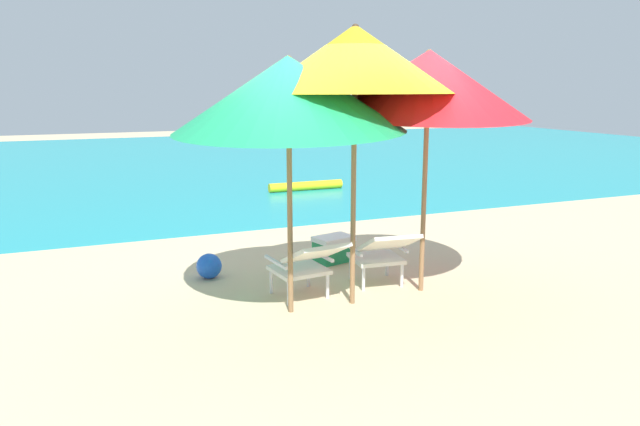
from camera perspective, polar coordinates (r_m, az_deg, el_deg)
ground_plane at (r=10.18m, az=-7.80°, el=-0.23°), size 40.00×40.00×0.00m
ocean_band at (r=17.80m, az=-14.32°, el=4.73°), size 40.00×18.00×0.01m
swim_buoy at (r=12.50m, az=-1.34°, el=2.60°), size 1.60×0.18×0.18m
lounge_chair_left at (r=6.02m, az=-1.27°, el=-4.71°), size 0.63×0.93×0.68m
lounge_chair_right at (r=6.44m, az=5.92°, el=-3.66°), size 0.63×0.93×0.68m
beach_umbrella_left at (r=5.47m, az=-3.00°, el=11.22°), size 3.00×3.00×2.45m
beach_umbrella_center at (r=5.71m, az=3.34°, el=14.32°), size 1.86×1.87×2.69m
beach_umbrella_right at (r=6.18m, az=10.23°, el=11.98°), size 2.23×2.25×2.53m
beach_ball at (r=6.91m, az=-10.49°, el=-4.97°), size 0.29×0.29×0.29m
cooler_box at (r=7.43m, az=1.31°, el=-3.40°), size 0.53×0.42×0.32m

